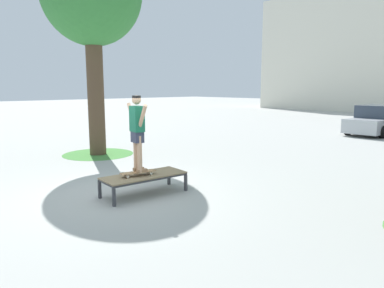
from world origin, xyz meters
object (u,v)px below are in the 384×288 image
at_px(skate_box, 144,177).
at_px(car_silver, 376,121).
at_px(skater, 137,128).
at_px(skateboard, 138,172).

bearing_deg(skate_box, car_silver, 91.43).
bearing_deg(car_silver, skater, -88.63).
relative_size(skater, car_silver, 0.40).
xyz_separation_m(skateboard, car_silver, (-0.36, 15.18, 0.15)).
height_order(skate_box, skateboard, skateboard).
xyz_separation_m(skateboard, skater, (0.00, 0.00, 0.99)).
xyz_separation_m(skate_box, car_silver, (-0.38, 15.03, 0.28)).
bearing_deg(skate_box, skater, -95.31).
bearing_deg(skater, skateboard, -101.68).
xyz_separation_m(skater, car_silver, (-0.36, 15.18, -0.84)).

